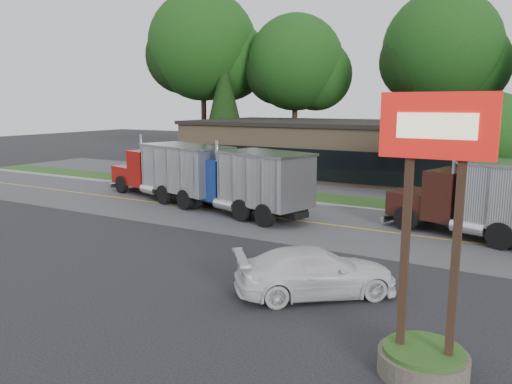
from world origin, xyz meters
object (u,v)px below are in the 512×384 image
bilo_sign (428,285)px  dump_truck_blue (250,181)px  rally_car (316,272)px  dump_truck_maroon (498,199)px  dump_truck_red (173,170)px

bilo_sign → dump_truck_blue: bearing=134.1°
bilo_sign → rally_car: (-3.79, 3.06, -1.31)m
dump_truck_maroon → bilo_sign: bearing=105.2°
dump_truck_blue → rally_car: 10.95m
bilo_sign → dump_truck_maroon: bearing=88.0°
bilo_sign → rally_car: size_ratio=1.21×
bilo_sign → dump_truck_maroon: 12.33m
dump_truck_red → dump_truck_blue: 6.34m
dump_truck_blue → dump_truck_red: bearing=3.2°
bilo_sign → dump_truck_red: size_ratio=0.59×
dump_truck_red → rally_car: 16.49m
dump_truck_maroon → rally_car: dump_truck_maroon is taller
dump_truck_maroon → rally_car: 10.23m
bilo_sign → dump_truck_red: 21.32m
rally_car → bilo_sign: bearing=-169.1°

